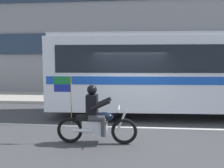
# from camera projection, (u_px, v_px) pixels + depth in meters

# --- Properties ---
(ground_plane) EXTENTS (60.00, 60.00, 0.00)m
(ground_plane) POSITION_uv_depth(u_px,v_px,m) (130.00, 122.00, 7.94)
(ground_plane) COLOR #3D3D3F
(sidewalk_curb) EXTENTS (28.00, 3.80, 0.15)m
(sidewalk_curb) POSITION_uv_depth(u_px,v_px,m) (131.00, 98.00, 12.99)
(sidewalk_curb) COLOR #A39E93
(sidewalk_curb) RESTS_ON ground_plane
(lane_center_stripe) EXTENTS (26.60, 0.14, 0.01)m
(lane_center_stripe) POSITION_uv_depth(u_px,v_px,m) (130.00, 127.00, 7.34)
(lane_center_stripe) COLOR silver
(lane_center_stripe) RESTS_ON ground_plane
(office_building_facade) EXTENTS (28.00, 0.89, 9.91)m
(office_building_facade) POSITION_uv_depth(u_px,v_px,m) (132.00, 21.00, 14.81)
(office_building_facade) COLOR gray
(office_building_facade) RESTS_ON ground_plane
(transit_bus) EXTENTS (11.25, 2.99, 3.22)m
(transit_bus) POSITION_uv_depth(u_px,v_px,m) (193.00, 70.00, 8.73)
(transit_bus) COLOR silver
(transit_bus) RESTS_ON ground_plane
(motorcycle_with_rider) EXTENTS (2.20, 0.64, 1.78)m
(motorcycle_with_rider) POSITION_uv_depth(u_px,v_px,m) (96.00, 119.00, 5.80)
(motorcycle_with_rider) COLOR black
(motorcycle_with_rider) RESTS_ON ground_plane
(fire_hydrant) EXTENTS (0.22, 0.30, 0.75)m
(fire_hydrant) POSITION_uv_depth(u_px,v_px,m) (114.00, 93.00, 11.96)
(fire_hydrant) COLOR gold
(fire_hydrant) RESTS_ON sidewalk_curb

